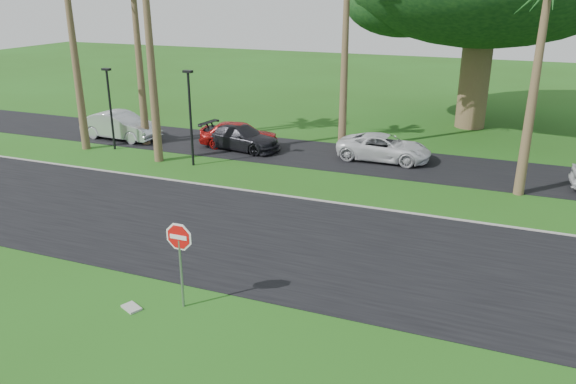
# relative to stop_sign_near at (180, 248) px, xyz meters

# --- Properties ---
(ground) EXTENTS (120.00, 120.00, 0.00)m
(ground) POSITION_rel_stop_sign_near_xyz_m (-0.50, 3.00, -1.77)
(ground) COLOR #214B12
(ground) RESTS_ON ground
(road) EXTENTS (120.00, 8.00, 0.02)m
(road) POSITION_rel_stop_sign_near_xyz_m (-0.50, 5.00, -1.76)
(road) COLOR black
(road) RESTS_ON ground
(parking_strip) EXTENTS (120.00, 5.00, 0.02)m
(parking_strip) POSITION_rel_stop_sign_near_xyz_m (-0.50, 15.50, -1.76)
(parking_strip) COLOR black
(parking_strip) RESTS_ON ground
(curb) EXTENTS (120.00, 0.12, 0.06)m
(curb) POSITION_rel_stop_sign_near_xyz_m (-0.50, 9.05, -1.74)
(curb) COLOR gray
(curb) RESTS_ON ground
(stop_sign_near) EXTENTS (1.05, 0.07, 2.62)m
(stop_sign_near) POSITION_rel_stop_sign_near_xyz_m (0.00, 0.00, 0.00)
(stop_sign_near) COLOR gray
(stop_sign_near) RESTS_ON ground
(streetlight_left) EXTENTS (0.45, 0.25, 4.34)m
(streetlight_left) POSITION_rel_stop_sign_near_xyz_m (-12.00, 12.50, 0.72)
(streetlight_left) COLOR black
(streetlight_left) RESTS_ON ground
(streetlight_right) EXTENTS (0.45, 0.25, 4.64)m
(streetlight_right) POSITION_rel_stop_sign_near_xyz_m (-6.50, 11.50, 0.88)
(streetlight_right) COLOR black
(streetlight_right) RESTS_ON ground
(car_silver) EXTENTS (4.82, 1.92, 1.56)m
(car_silver) POSITION_rel_stop_sign_near_xyz_m (-12.99, 14.40, -1.00)
(car_silver) COLOR silver
(car_silver) RESTS_ON ground
(car_red) EXTENTS (4.44, 2.36, 1.44)m
(car_red) POSITION_rel_stop_sign_near_xyz_m (-5.85, 15.30, -1.06)
(car_red) COLOR #A30F0D
(car_red) RESTS_ON ground
(car_dark) EXTENTS (4.75, 2.48, 1.32)m
(car_dark) POSITION_rel_stop_sign_near_xyz_m (-5.61, 14.99, -1.12)
(car_dark) COLOR black
(car_dark) RESTS_ON ground
(car_minivan) EXTENTS (4.69, 2.17, 1.30)m
(car_minivan) POSITION_rel_stop_sign_near_xyz_m (2.07, 15.78, -1.12)
(car_minivan) COLOR silver
(car_minivan) RESTS_ON ground
(utility_slab) EXTENTS (0.65, 0.55, 0.06)m
(utility_slab) POSITION_rel_stop_sign_near_xyz_m (-1.27, -0.63, -1.74)
(utility_slab) COLOR #9C9D95
(utility_slab) RESTS_ON ground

